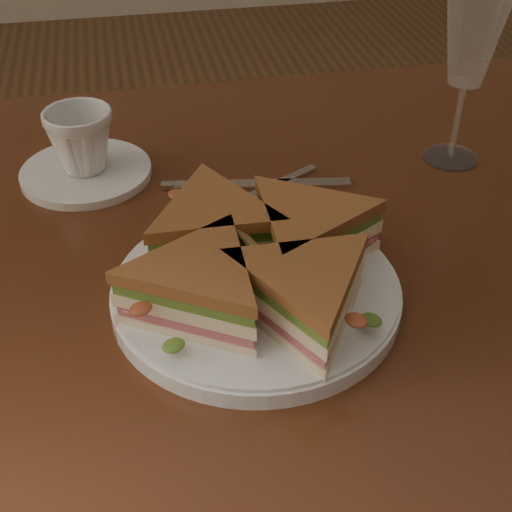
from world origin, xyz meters
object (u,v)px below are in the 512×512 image
(knife, at_px, (250,185))
(saucer, at_px, (86,172))
(sandwich_wedges, at_px, (256,261))
(wine_glass, at_px, (472,43))
(plate, at_px, (256,293))
(spoon, at_px, (223,209))
(coffee_cup, at_px, (81,141))
(table, at_px, (271,312))

(knife, height_order, saucer, saucer)
(sandwich_wedges, bearing_deg, wine_glass, 36.53)
(plate, xyz_separation_m, knife, (0.03, 0.19, -0.01))
(wine_glass, distance_m, saucer, 0.45)
(spoon, height_order, knife, spoon)
(wine_glass, bearing_deg, spoon, -168.30)
(spoon, bearing_deg, saucer, 113.76)
(saucer, bearing_deg, sandwich_wedges, -59.61)
(sandwich_wedges, bearing_deg, plate, 0.00)
(spoon, xyz_separation_m, knife, (0.04, 0.04, -0.00))
(plate, xyz_separation_m, coffee_cup, (-0.15, 0.25, 0.04))
(knife, bearing_deg, coffee_cup, 170.74)
(table, xyz_separation_m, wine_glass, (0.25, 0.12, 0.24))
(wine_glass, bearing_deg, sandwich_wedges, -143.47)
(coffee_cup, bearing_deg, wine_glass, -22.68)
(table, bearing_deg, spoon, 124.23)
(sandwich_wedges, height_order, coffee_cup, coffee_cup)
(knife, relative_size, coffee_cup, 2.77)
(coffee_cup, bearing_deg, plate, -76.20)
(coffee_cup, bearing_deg, knife, -35.07)
(saucer, relative_size, coffee_cup, 1.94)
(plate, height_order, knife, plate)
(table, height_order, wine_glass, wine_glass)
(plate, relative_size, sandwich_wedges, 0.86)
(table, bearing_deg, knife, 91.28)
(saucer, bearing_deg, wine_glass, -6.10)
(spoon, xyz_separation_m, coffee_cup, (-0.14, 0.11, 0.04))
(knife, distance_m, wine_glass, 0.29)
(table, height_order, sandwich_wedges, sandwich_wedges)
(spoon, distance_m, wine_glass, 0.32)
(knife, xyz_separation_m, wine_glass, (0.25, 0.01, 0.14))
(spoon, relative_size, saucer, 1.10)
(sandwich_wedges, height_order, wine_glass, wine_glass)
(plate, xyz_separation_m, spoon, (-0.01, 0.15, -0.00))
(saucer, bearing_deg, spoon, -36.51)
(table, bearing_deg, sandwich_wedges, -111.29)
(sandwich_wedges, xyz_separation_m, spoon, (-0.01, 0.15, -0.04))
(table, distance_m, spoon, 0.13)
(spoon, height_order, saucer, same)
(wine_glass, relative_size, coffee_cup, 2.58)
(spoon, xyz_separation_m, saucer, (-0.14, 0.11, 0.00))
(wine_glass, relative_size, saucer, 1.33)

